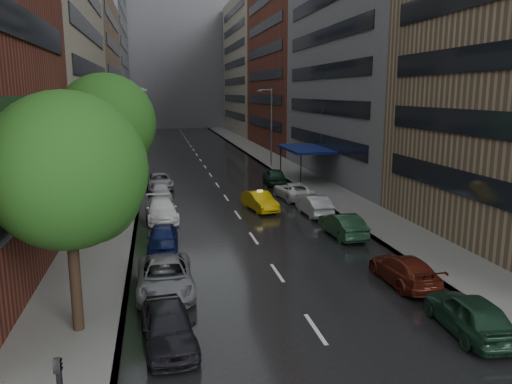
% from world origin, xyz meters
% --- Properties ---
extents(road, '(14.00, 140.00, 0.01)m').
position_xyz_m(road, '(0.00, 50.00, 0.01)').
color(road, black).
rests_on(road, ground).
extents(sidewalk_left, '(4.00, 140.00, 0.15)m').
position_xyz_m(sidewalk_left, '(-9.00, 50.00, 0.07)').
color(sidewalk_left, gray).
rests_on(sidewalk_left, ground).
extents(sidewalk_right, '(4.00, 140.00, 0.15)m').
position_xyz_m(sidewalk_right, '(9.00, 50.00, 0.07)').
color(sidewalk_right, gray).
rests_on(sidewalk_right, ground).
extents(buildings_left, '(8.00, 108.00, 38.00)m').
position_xyz_m(buildings_left, '(-15.00, 58.79, 15.99)').
color(buildings_left, maroon).
rests_on(buildings_left, ground).
extents(buildings_right, '(8.05, 109.10, 36.00)m').
position_xyz_m(buildings_right, '(15.00, 56.70, 15.03)').
color(buildings_right, '#937A5B').
rests_on(buildings_right, ground).
extents(building_far, '(40.00, 14.00, 32.00)m').
position_xyz_m(building_far, '(0.00, 118.00, 16.00)').
color(building_far, slate).
rests_on(building_far, ground).
extents(tree_near, '(5.51, 5.51, 8.78)m').
position_xyz_m(tree_near, '(-8.60, 5.44, 6.01)').
color(tree_near, '#382619').
rests_on(tree_near, ground).
extents(tree_mid, '(6.19, 6.19, 9.87)m').
position_xyz_m(tree_mid, '(-8.60, 20.25, 6.76)').
color(tree_mid, '#382619').
rests_on(tree_mid, ground).
extents(tree_far, '(4.86, 4.86, 7.74)m').
position_xyz_m(tree_far, '(-8.60, 34.04, 5.29)').
color(tree_far, '#382619').
rests_on(tree_far, ground).
extents(taxi, '(2.27, 4.43, 1.39)m').
position_xyz_m(taxi, '(1.86, 23.10, 0.70)').
color(taxi, '#E2B50B').
rests_on(taxi, ground).
extents(parked_cars_left, '(2.68, 34.42, 1.47)m').
position_xyz_m(parked_cars_left, '(-5.40, 18.32, 0.71)').
color(parked_cars_left, black).
rests_on(parked_cars_left, ground).
extents(parked_cars_right, '(2.75, 35.25, 1.58)m').
position_xyz_m(parked_cars_right, '(5.40, 18.57, 0.72)').
color(parked_cars_right, '#183423').
rests_on(parked_cars_right, ground).
extents(street_lamp_left, '(1.74, 0.22, 9.00)m').
position_xyz_m(street_lamp_left, '(-7.72, 30.00, 4.89)').
color(street_lamp_left, gray).
rests_on(street_lamp_left, sidewalk_left).
extents(street_lamp_right, '(1.74, 0.22, 9.00)m').
position_xyz_m(street_lamp_right, '(7.72, 45.00, 4.89)').
color(street_lamp_right, gray).
rests_on(street_lamp_right, sidewalk_right).
extents(awning, '(4.00, 8.00, 3.12)m').
position_xyz_m(awning, '(8.98, 35.00, 3.13)').
color(awning, navy).
rests_on(awning, sidewalk_right).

